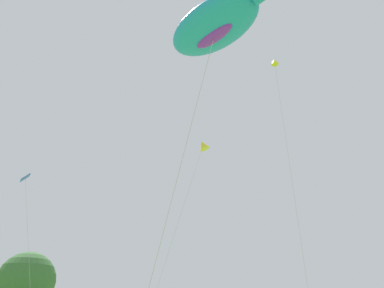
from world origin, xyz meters
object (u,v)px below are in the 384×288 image
(small_kite_delta_white, at_px, (203,146))
(tree_oak_right, at_px, (26,281))
(small_kite_box_yellow, at_px, (26,184))
(big_show_kite, at_px, (220,22))
(small_kite_triangle_green, at_px, (275,66))

(small_kite_delta_white, bearing_deg, tree_oak_right, -145.66)
(small_kite_delta_white, distance_m, small_kite_box_yellow, 16.80)
(big_show_kite, height_order, small_kite_triangle_green, small_kite_triangle_green)
(small_kite_delta_white, xyz_separation_m, small_kite_box_yellow, (-11.03, 12.62, -1.18))
(small_kite_delta_white, bearing_deg, small_kite_box_yellow, -116.00)
(big_show_kite, distance_m, small_kite_box_yellow, 23.60)
(small_kite_triangle_green, bearing_deg, tree_oak_right, -82.00)
(small_kite_triangle_green, height_order, tree_oak_right, small_kite_triangle_green)
(small_kite_triangle_green, bearing_deg, big_show_kite, 22.10)
(big_show_kite, height_order, small_kite_delta_white, big_show_kite)
(big_show_kite, height_order, small_kite_box_yellow, big_show_kite)
(big_show_kite, xyz_separation_m, small_kite_box_yellow, (-6.17, 22.54, -3.31))
(small_kite_triangle_green, height_order, small_kite_box_yellow, small_kite_triangle_green)
(big_show_kite, bearing_deg, small_kite_delta_white, -40.13)
(big_show_kite, distance_m, tree_oak_right, 44.92)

